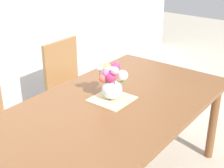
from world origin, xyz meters
The scene contains 4 objects.
dining_table centered at (0.00, 0.00, 0.66)m, with size 1.82×1.03×0.73m.
chair_right centered at (0.45, 0.86, 0.52)m, with size 0.42×0.42×0.90m.
placemat centered at (0.04, 0.04, 0.74)m, with size 0.27×0.27×0.01m, color #CCB789.
flower_vase centered at (0.05, 0.05, 0.87)m, with size 0.19×0.21×0.25m.
Camera 1 is at (-1.59, -1.21, 1.78)m, focal length 52.52 mm.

